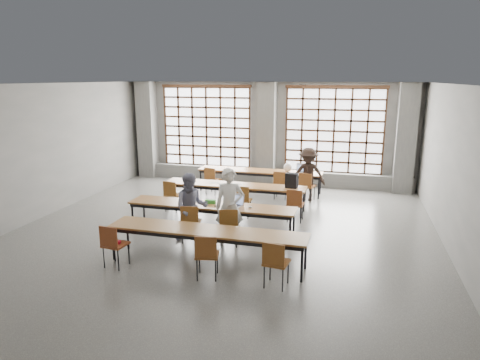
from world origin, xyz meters
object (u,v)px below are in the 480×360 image
desk_row_a (260,172)px  desk_row_d (207,233)px  desk_row_b (234,187)px  red_pouch (115,242)px  chair_back_mid (281,182)px  chair_mid_centre (242,198)px  student_back (308,174)px  backpack (292,181)px  desk_row_c (211,207)px  chair_back_right (307,184)px  chair_mid_right (295,202)px  chair_near_left (113,242)px  student_female (191,207)px  chair_near_mid (207,252)px  laptop_front (236,203)px  phone (217,206)px  chair_front_right (229,223)px  chair_mid_left (172,193)px  chair_near_right (275,260)px  laptop_back (302,170)px  green_box (210,202)px  plastic_bag (288,167)px  chair_back_left (212,178)px  chair_front_left (190,220)px  mouse (250,207)px  student_male (230,207)px

desk_row_a → desk_row_d: (0.19, -5.66, 0.00)m
desk_row_a → desk_row_b: 2.02m
red_pouch → chair_back_mid: bearing=67.6°
chair_mid_centre → student_back: bearing=55.2°
backpack → red_pouch: backpack is taller
desk_row_b → red_pouch: size_ratio=20.00×
chair_back_mid → desk_row_d: bearing=-96.8°
desk_row_c → chair_back_right: chair_back_right is taller
chair_back_right → desk_row_d: bearing=-105.4°
chair_mid_right → red_pouch: (-3.02, -3.58, -0.04)m
desk_row_d → chair_mid_right: bearing=66.4°
chair_mid_right → chair_near_left: (-3.03, -3.65, 0.00)m
chair_near_left → student_female: size_ratio=0.56×
desk_row_c → backpack: 2.62m
chair_near_mid → student_female: (-0.98, 1.76, 0.25)m
student_female → laptop_front: student_female is taller
chair_back_mid → laptop_front: (-0.50, -3.28, 0.25)m
chair_near_left → desk_row_b: bearing=73.9°
desk_row_b → desk_row_d: (0.48, -3.65, 0.00)m
desk_row_a → student_female: 4.56m
student_back → phone: 4.00m
chair_mid_right → chair_near_mid: same height
chair_front_right → phone: size_ratio=6.77×
chair_mid_left → laptop_front: laptop_front is taller
desk_row_c → chair_near_left: chair_near_left is taller
chair_mid_centre → backpack: backpack is taller
chair_mid_left → chair_near_right: same height
chair_mid_left → chair_front_right: bearing=-42.0°
desk_row_a → chair_mid_right: chair_mid_right is taller
desk_row_c → laptop_back: laptop_back is taller
backpack → green_box: bearing=-121.4°
phone → chair_near_mid: bearing=-76.9°
laptop_front → chair_front_right: bearing=-85.9°
desk_row_a → plastic_bag: bearing=3.2°
desk_row_b → chair_near_right: (1.97, -4.28, -0.13)m
chair_near_left → backpack: (2.83, 4.33, 0.39)m
chair_back_right → student_female: size_ratio=0.56×
laptop_front → desk_row_d: bearing=-93.3°
chair_mid_right → laptop_front: bearing=-133.7°
chair_back_left → laptop_front: laptop_front is taller
chair_back_left → chair_front_left: size_ratio=1.00×
chair_back_mid → chair_front_left: (-1.35, -4.02, 0.00)m
chair_back_right → plastic_bag: plastic_bag is taller
chair_mid_left → student_back: 4.10m
desk_row_d → mouse: size_ratio=40.82×
desk_row_b → student_male: bearing=-76.4°
student_male → red_pouch: bearing=-157.4°
desk_row_b → chair_front_left: (-0.27, -2.64, -0.13)m
chair_back_left → laptop_front: size_ratio=2.06×
red_pouch → chair_near_left: bearing=-95.9°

